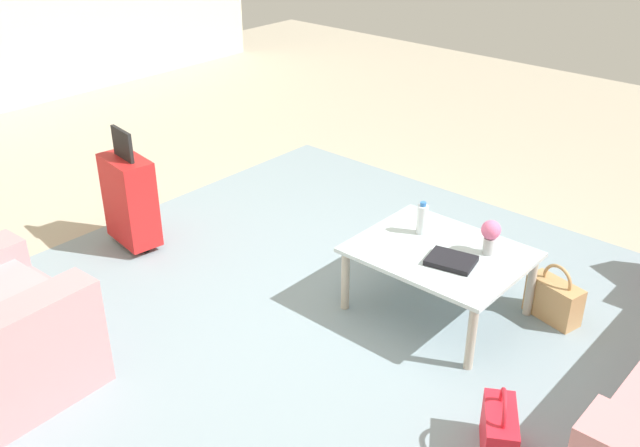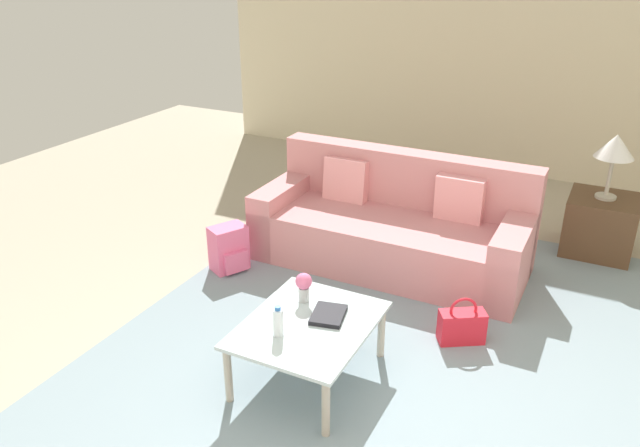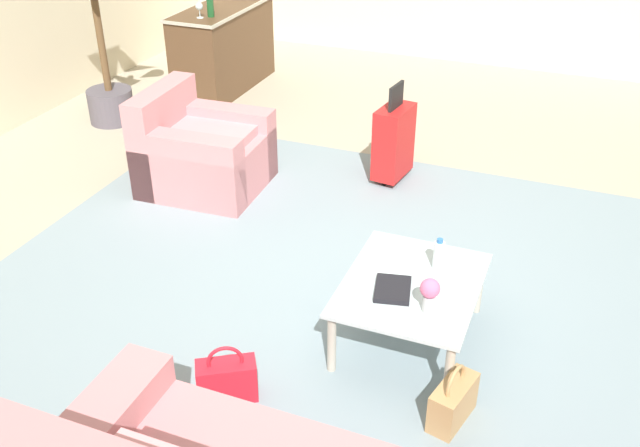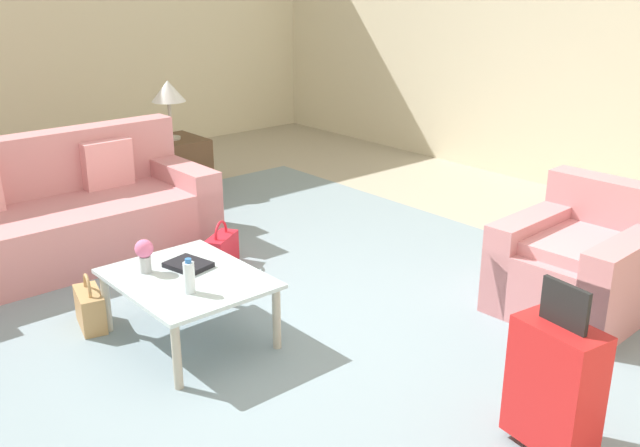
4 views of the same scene
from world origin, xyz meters
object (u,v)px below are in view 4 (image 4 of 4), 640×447
(coffee_table, at_px, (188,284))
(flower_vase, at_px, (144,253))
(water_bottle, at_px, (189,277))
(suitcase_red, at_px, (555,384))
(armchair, at_px, (583,267))
(couch, at_px, (54,220))
(coffee_table_book, at_px, (188,265))
(side_table, at_px, (173,165))
(table_lamp, at_px, (168,93))
(handbag_red, at_px, (222,250))
(handbag_tan, at_px, (90,308))

(coffee_table, xyz_separation_m, flower_vase, (-0.22, -0.15, 0.17))
(water_bottle, distance_m, suitcase_red, 1.98)
(armchair, bearing_deg, couch, -143.83)
(water_bottle, xyz_separation_m, coffee_table_book, (-0.32, 0.18, -0.08))
(coffee_table, height_order, flower_vase, flower_vase)
(side_table, distance_m, table_lamp, 0.72)
(armchair, height_order, handbag_red, armchair)
(suitcase_red, relative_size, handbag_tan, 2.37)
(coffee_table_book, relative_size, suitcase_red, 0.30)
(coffee_table_book, bearing_deg, handbag_tan, -144.86)
(coffee_table, distance_m, side_table, 3.18)
(coffee_table_book, xyz_separation_m, side_table, (-2.68, 1.42, -0.17))
(coffee_table, height_order, suitcase_red, suitcase_red)
(coffee_table_book, distance_m, suitcase_red, 2.21)
(couch, distance_m, flower_vase, 1.60)
(handbag_red, bearing_deg, flower_vase, -56.37)
(side_table, bearing_deg, armchair, 9.24)
(coffee_table, xyz_separation_m, table_lamp, (-2.80, 1.50, 0.62))
(side_table, distance_m, handbag_red, 2.10)
(couch, relative_size, armchair, 2.39)
(couch, xyz_separation_m, handbag_red, (0.97, 0.88, -0.18))
(coffee_table_book, bearing_deg, table_lamp, 139.65)
(water_bottle, xyz_separation_m, side_table, (-3.00, 1.60, -0.25))
(coffee_table, height_order, table_lamp, table_lamp)
(coffee_table_book, distance_m, side_table, 3.04)
(flower_vase, xyz_separation_m, side_table, (-2.58, 1.65, -0.28))
(armchair, relative_size, flower_vase, 4.72)
(suitcase_red, bearing_deg, table_lamp, 170.54)
(couch, bearing_deg, handbag_red, 42.18)
(couch, xyz_separation_m, water_bottle, (2.00, 0.00, 0.20))
(flower_vase, height_order, handbag_tan, flower_vase)
(table_lamp, xyz_separation_m, suitcase_red, (4.80, -0.80, -0.62))
(coffee_table_book, bearing_deg, water_bottle, -41.79)
(armchair, bearing_deg, side_table, -170.76)
(coffee_table_book, bearing_deg, couch, 173.67)
(coffee_table_book, distance_m, handbag_tan, 0.70)
(armchair, bearing_deg, handbag_red, -146.90)
(suitcase_red, bearing_deg, handbag_red, 178.47)
(side_table, xyz_separation_m, handbag_tan, (2.25, -1.89, -0.13))
(coffee_table, bearing_deg, coffee_table_book, 146.31)
(water_bottle, bearing_deg, couch, -180.00)
(coffee_table, bearing_deg, side_table, 151.82)
(coffee_table, xyz_separation_m, water_bottle, (0.20, -0.10, 0.14))
(couch, relative_size, water_bottle, 11.34)
(coffee_table, distance_m, water_bottle, 0.27)
(coffee_table_book, xyz_separation_m, handbag_red, (-0.72, 0.70, -0.30))
(armchair, relative_size, handbag_tan, 2.70)
(table_lamp, bearing_deg, water_bottle, -28.07)
(handbag_red, height_order, handbag_tan, same)
(coffee_table, relative_size, water_bottle, 4.63)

